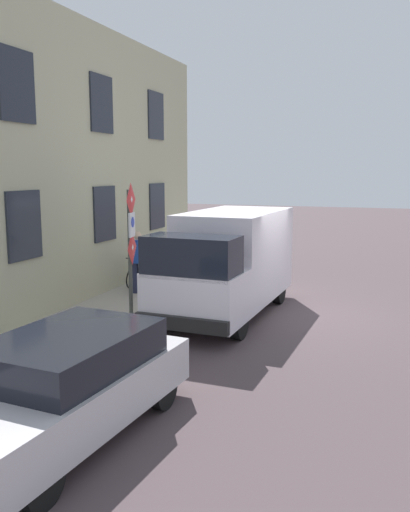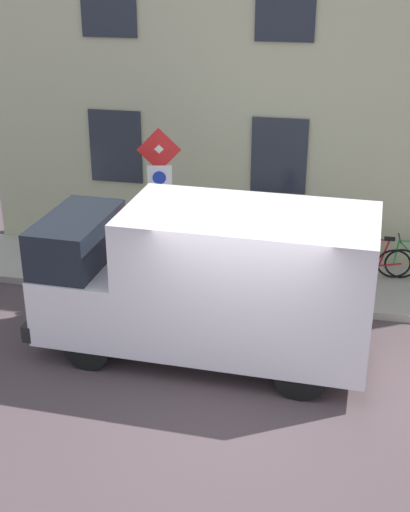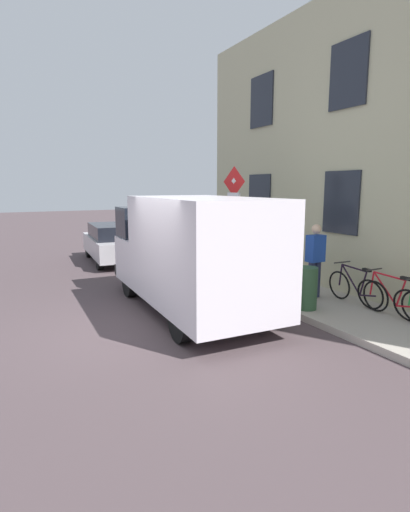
{
  "view_description": "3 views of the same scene",
  "coord_description": "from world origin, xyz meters",
  "px_view_note": "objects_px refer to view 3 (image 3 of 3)",
  "views": [
    {
      "loc": [
        -2.71,
        12.92,
        3.51
      ],
      "look_at": [
        2.0,
        0.01,
        1.32
      ],
      "focal_mm": 37.92,
      "sensor_mm": 36.0,
      "label": 1
    },
    {
      "loc": [
        -8.57,
        -1.38,
        6.15
      ],
      "look_at": [
        2.99,
        1.08,
        0.92
      ],
      "focal_mm": 49.61,
      "sensor_mm": 36.0,
      "label": 2
    },
    {
      "loc": [
        -2.53,
        -7.14,
        2.72
      ],
      "look_at": [
        1.98,
        1.42,
        1.04
      ],
      "focal_mm": 28.38,
      "sensor_mm": 36.0,
      "label": 3
    }
  ],
  "objects_px": {
    "sign_post_stacked": "(234,212)",
    "bicycle_black": "(356,288)",
    "pedestrian": "(315,258)",
    "bicycle_red": "(392,298)",
    "litter_bin": "(307,288)",
    "parked_hatchback": "(115,242)",
    "delivery_van": "(190,251)"
  },
  "relations": [
    {
      "from": "sign_post_stacked",
      "to": "bicycle_black",
      "type": "height_order",
      "value": "sign_post_stacked"
    },
    {
      "from": "bicycle_black",
      "to": "pedestrian",
      "type": "bearing_deg",
      "value": 25.21
    },
    {
      "from": "bicycle_red",
      "to": "litter_bin",
      "type": "bearing_deg",
      "value": 42.58
    },
    {
      "from": "sign_post_stacked",
      "to": "bicycle_red",
      "type": "height_order",
      "value": "sign_post_stacked"
    },
    {
      "from": "pedestrian",
      "to": "litter_bin",
      "type": "bearing_deg",
      "value": -54.49
    },
    {
      "from": "sign_post_stacked",
      "to": "parked_hatchback",
      "type": "bearing_deg",
      "value": 108.45
    },
    {
      "from": "pedestrian",
      "to": "delivery_van",
      "type": "bearing_deg",
      "value": -108.38
    },
    {
      "from": "parked_hatchback",
      "to": "bicycle_red",
      "type": "distance_m",
      "value": 9.69
    },
    {
      "from": "bicycle_red",
      "to": "pedestrian",
      "type": "bearing_deg",
      "value": 10.25
    },
    {
      "from": "parked_hatchback",
      "to": "bicycle_red",
      "type": "height_order",
      "value": "parked_hatchback"
    },
    {
      "from": "pedestrian",
      "to": "litter_bin",
      "type": "relative_size",
      "value": 1.91
    },
    {
      "from": "parked_hatchback",
      "to": "bicycle_red",
      "type": "relative_size",
      "value": 2.4
    },
    {
      "from": "bicycle_red",
      "to": "litter_bin",
      "type": "xyz_separation_m",
      "value": [
        -1.15,
        1.2,
        0.08
      ]
    },
    {
      "from": "delivery_van",
      "to": "bicycle_black",
      "type": "bearing_deg",
      "value": -115.89
    },
    {
      "from": "sign_post_stacked",
      "to": "bicycle_red",
      "type": "bearing_deg",
      "value": -71.65
    },
    {
      "from": "parked_hatchback",
      "to": "bicycle_black",
      "type": "height_order",
      "value": "parked_hatchback"
    },
    {
      "from": "sign_post_stacked",
      "to": "bicycle_black",
      "type": "bearing_deg",
      "value": -66.68
    },
    {
      "from": "sign_post_stacked",
      "to": "bicycle_red",
      "type": "xyz_separation_m",
      "value": [
        1.3,
        -3.92,
        -1.52
      ]
    },
    {
      "from": "pedestrian",
      "to": "parked_hatchback",
      "type": "bearing_deg",
      "value": -162.99
    },
    {
      "from": "parked_hatchback",
      "to": "litter_bin",
      "type": "relative_size",
      "value": 4.58
    },
    {
      "from": "delivery_van",
      "to": "bicycle_black",
      "type": "xyz_separation_m",
      "value": [
        3.21,
        -1.7,
        -0.82
      ]
    },
    {
      "from": "delivery_van",
      "to": "parked_hatchback",
      "type": "relative_size",
      "value": 1.31
    },
    {
      "from": "sign_post_stacked",
      "to": "bicycle_black",
      "type": "xyz_separation_m",
      "value": [
        1.3,
        -3.01,
        -1.52
      ]
    },
    {
      "from": "delivery_van",
      "to": "bicycle_red",
      "type": "distance_m",
      "value": 4.21
    },
    {
      "from": "litter_bin",
      "to": "delivery_van",
      "type": "bearing_deg",
      "value": 145.72
    },
    {
      "from": "delivery_van",
      "to": "bicycle_red",
      "type": "bearing_deg",
      "value": -127.04
    },
    {
      "from": "sign_post_stacked",
      "to": "litter_bin",
      "type": "relative_size",
      "value": 3.29
    },
    {
      "from": "pedestrian",
      "to": "bicycle_red",
      "type": "bearing_deg",
      "value": 8.58
    },
    {
      "from": "bicycle_red",
      "to": "litter_bin",
      "type": "height_order",
      "value": "litter_bin"
    },
    {
      "from": "sign_post_stacked",
      "to": "pedestrian",
      "type": "height_order",
      "value": "sign_post_stacked"
    },
    {
      "from": "parked_hatchback",
      "to": "delivery_van",
      "type": "bearing_deg",
      "value": -177.06
    },
    {
      "from": "bicycle_red",
      "to": "pedestrian",
      "type": "xyz_separation_m",
      "value": [
        -0.37,
        1.82,
        0.56
      ]
    }
  ]
}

